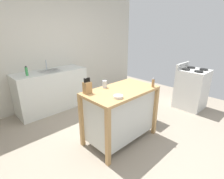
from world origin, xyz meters
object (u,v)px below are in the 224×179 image
Objects in this scene: drinking_cup at (105,84)px; bottle_spray_cleaner at (27,71)px; trash_bin at (147,107)px; kitchen_island at (120,112)px; knife_block at (87,87)px; sink_faucet at (46,65)px; stove at (191,89)px; pepper_grinder at (153,83)px; bowl_stoneware_deep at (118,96)px.

bottle_spray_cleaner is at bearing 112.53° from drinking_cup.
bottle_spray_cleaner is at bearing 132.04° from trash_bin.
knife_block is (-0.47, 0.23, 0.49)m from kitchen_island.
sink_faucet is (-1.10, 1.99, 0.70)m from trash_bin.
stove is (2.89, -2.10, -0.54)m from bottle_spray_cleaner.
trash_bin is (0.83, 0.05, -0.19)m from kitchen_island.
pepper_grinder reaches higher than kitchen_island.
drinking_cup is at bearing 2.66° from knife_block.
sink_faucet is at bearing 118.86° from trash_bin.
kitchen_island is at bearing 172.66° from stove.
bowl_stoneware_deep is at bearing 174.66° from pepper_grinder.
bowl_stoneware_deep is at bearing -108.55° from drinking_cup.
drinking_cup is 1.80m from sink_faucet.
bowl_stoneware_deep is 0.74m from pepper_grinder.
sink_faucet is at bearing 83.76° from knife_block.
bowl_stoneware_deep is 0.13× the size of stove.
pepper_grinder is at bearing -41.71° from drinking_cup.
pepper_grinder is 0.80× the size of bottle_spray_cleaner.
trash_bin is (1.30, -0.18, -0.67)m from knife_block.
knife_block is 2.69m from stove.
bottle_spray_cleaner is 0.19× the size of stove.
bottle_spray_cleaner is (-0.30, 1.59, 0.01)m from knife_block.
stove is at bearing -44.08° from sink_faucet.
pepper_grinder is 0.70× the size of sink_faucet.
drinking_cup is 0.75× the size of pepper_grinder.
kitchen_island is at bearing 149.81° from pepper_grinder.
bowl_stoneware_deep is 0.48m from drinking_cup.
knife_block is at bearing 168.93° from stove.
bowl_stoneware_deep reaches higher than kitchen_island.
kitchen_island is 0.71m from knife_block.
bottle_spray_cleaner is at bearing 112.91° from kitchen_island.
knife_block is 2.06× the size of drinking_cup.
stove is at bearing -7.34° from kitchen_island.
stove reaches higher than drinking_cup.
sink_faucet is at bearing 94.85° from drinking_cup.
stove is at bearing -14.06° from trash_bin.
bottle_spray_cleaner reaches higher than kitchen_island.
knife_block reaches higher than bottle_spray_cleaner.
knife_block is at bearing 114.40° from bowl_stoneware_deep.
knife_block is 1.06m from pepper_grinder.
pepper_grinder is (0.47, -0.27, 0.47)m from kitchen_island.
kitchen_island is 0.53m from drinking_cup.
stove reaches higher than trash_bin.
knife_block is 1.55× the size of pepper_grinder.
kitchen_island is 2.14m from stove.
bowl_stoneware_deep is at bearing -143.05° from kitchen_island.
kitchen_island is 5.34× the size of sink_faucet.
stove is at bearing -13.14° from drinking_cup.
trash_bin is at bearing -8.03° from knife_block.
drinking_cup is 1.16m from trash_bin.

